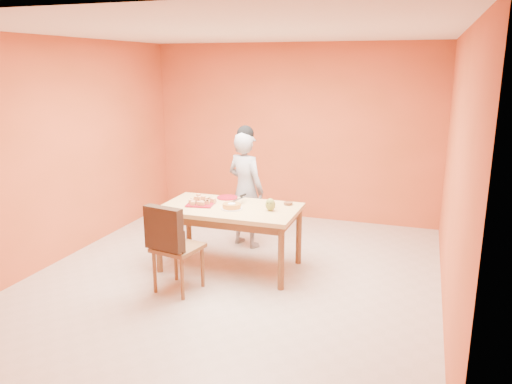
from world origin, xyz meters
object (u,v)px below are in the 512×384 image
(person, at_px, (246,190))
(dining_table, at_px, (230,214))
(dining_chair, at_px, (177,246))
(red_dinner_plate, at_px, (227,198))
(pastry_platter, at_px, (201,204))
(egg_ornament, at_px, (270,205))
(sponge_cake, at_px, (232,206))
(magenta_glass, at_px, (271,204))
(checker_tin, at_px, (288,204))

(person, bearing_deg, dining_table, 117.79)
(dining_chair, height_order, red_dinner_plate, dining_chair)
(pastry_platter, bearing_deg, egg_ornament, 1.08)
(sponge_cake, bearing_deg, dining_table, 125.38)
(sponge_cake, height_order, magenta_glass, magenta_glass)
(dining_chair, height_order, person, person)
(egg_ornament, bearing_deg, dining_chair, -126.57)
(checker_tin, bearing_deg, red_dinner_plate, 176.35)
(pastry_platter, xyz_separation_m, red_dinner_plate, (0.19, 0.37, -0.00))
(egg_ornament, relative_size, magenta_glass, 1.61)
(pastry_platter, height_order, magenta_glass, magenta_glass)
(pastry_platter, bearing_deg, dining_chair, -85.53)
(dining_chair, bearing_deg, egg_ornament, 53.46)
(person, relative_size, sponge_cake, 7.30)
(dining_table, xyz_separation_m, red_dinner_plate, (-0.17, 0.35, 0.10))
(red_dinner_plate, xyz_separation_m, egg_ornament, (0.67, -0.36, 0.06))
(dining_table, bearing_deg, egg_ornament, -0.87)
(dining_chair, bearing_deg, person, 92.30)
(sponge_cake, xyz_separation_m, magenta_glass, (0.41, 0.21, 0.01))
(dining_table, height_order, person, person)
(red_dinner_plate, height_order, egg_ornament, egg_ornament)
(pastry_platter, bearing_deg, red_dinner_plate, 63.52)
(dining_chair, xyz_separation_m, person, (0.21, 1.56, 0.26))
(dining_table, bearing_deg, red_dinner_plate, 116.29)
(person, distance_m, egg_ornament, 1.00)
(dining_table, distance_m, person, 0.81)
(dining_table, relative_size, egg_ornament, 11.07)
(dining_chair, xyz_separation_m, red_dinner_plate, (0.13, 1.12, 0.26))
(pastry_platter, xyz_separation_m, sponge_cake, (0.41, -0.05, 0.03))
(egg_ornament, relative_size, checker_tin, 1.38)
(egg_ornament, bearing_deg, magenta_glass, 114.57)
(dining_table, xyz_separation_m, dining_chair, (-0.30, -0.77, -0.16))
(pastry_platter, distance_m, red_dinner_plate, 0.42)
(red_dinner_plate, relative_size, egg_ornament, 1.78)
(dining_chair, xyz_separation_m, pastry_platter, (-0.06, 0.74, 0.26))
(egg_ornament, bearing_deg, person, 136.22)
(person, distance_m, pastry_platter, 0.86)
(magenta_glass, bearing_deg, red_dinner_plate, 161.13)
(pastry_platter, bearing_deg, dining_table, 3.78)
(pastry_platter, xyz_separation_m, egg_ornament, (0.86, 0.02, 0.06))
(magenta_glass, distance_m, checker_tin, 0.23)
(red_dinner_plate, relative_size, sponge_cake, 1.22)
(dining_chair, relative_size, sponge_cake, 4.67)
(pastry_platter, height_order, checker_tin, checker_tin)
(person, xyz_separation_m, magenta_glass, (0.55, -0.66, 0.04))
(dining_table, distance_m, magenta_glass, 0.50)
(sponge_cake, bearing_deg, checker_tin, 33.42)
(dining_chair, bearing_deg, dining_table, 78.51)
(person, relative_size, magenta_glass, 17.10)
(dining_table, height_order, red_dinner_plate, red_dinner_plate)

